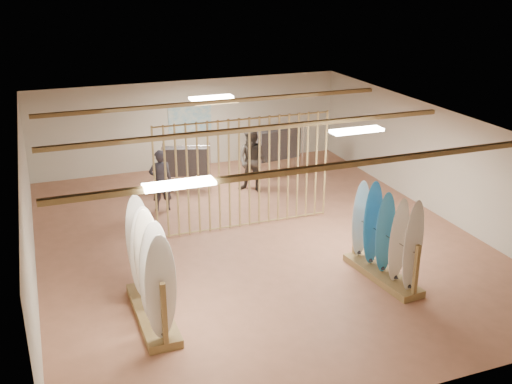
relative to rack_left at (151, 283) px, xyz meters
name	(u,v)px	position (x,y,z in m)	size (l,w,h in m)	color
floor	(256,239)	(3.01, 2.55, -0.74)	(12.00, 12.00, 0.00)	#AB6F53
ceiling	(256,125)	(3.01, 2.55, 2.06)	(12.00, 12.00, 0.00)	gray
wall_back	(190,124)	(3.01, 8.55, 0.66)	(12.00, 12.00, 0.00)	beige
wall_front	(402,317)	(3.01, -3.45, 0.66)	(12.00, 12.00, 0.00)	beige
wall_left	(28,213)	(-1.99, 2.55, 0.66)	(12.00, 12.00, 0.00)	beige
wall_right	(436,161)	(8.01, 2.55, 0.66)	(12.00, 12.00, 0.00)	beige
ceiling_slats	(256,129)	(3.01, 2.55, 1.98)	(9.50, 6.12, 0.10)	olive
light_panels	(256,128)	(3.01, 2.55, 2.00)	(1.20, 0.35, 0.06)	white
bamboo_partition	(244,173)	(3.01, 3.35, 0.66)	(4.45, 0.05, 2.78)	tan
poster	(190,118)	(3.01, 8.53, 0.86)	(1.40, 0.03, 0.90)	#3896C4
rack_left	(151,283)	(0.00, 0.00, 0.00)	(0.61, 2.29, 2.17)	olive
rack_right	(384,249)	(4.81, -0.18, -0.07)	(0.76, 2.12, 1.97)	olive
clothing_rack_a	(187,161)	(2.28, 6.21, 0.19)	(1.29, 0.67, 1.43)	silver
clothing_rack_b	(278,144)	(5.24, 6.54, 0.31)	(1.49, 0.61, 1.61)	silver
shopper_a	(160,177)	(1.29, 5.12, 0.21)	(0.69, 0.47, 1.90)	#2B2931
shopper_b	(252,157)	(4.05, 5.59, 0.31)	(1.01, 0.79, 2.10)	#322B26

